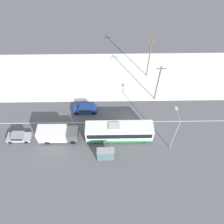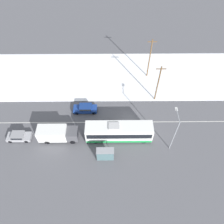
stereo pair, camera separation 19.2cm
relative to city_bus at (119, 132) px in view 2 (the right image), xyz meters
The scene contains 12 objects.
ground_plane 4.13m from the city_bus, 60.51° to the left, with size 120.00×120.00×0.00m, color #56565B.
snow_lot 16.29m from the city_bus, 83.45° to the left, with size 80.00×15.28×0.12m.
lane_marking_center 4.13m from the city_bus, 60.51° to the left, with size 60.00×0.12×0.00m.
city_bus is the anchor object (origin of this frame).
box_truck 10.53m from the city_bus, behind, with size 6.77×2.30×2.85m.
sedan_car 8.68m from the city_bus, 136.05° to the left, with size 4.48×1.80×1.49m.
parked_car_near_truck 17.36m from the city_bus, behind, with size 4.07×1.80×1.37m.
pedestrian_at_stop 3.77m from the city_bus, 122.63° to the right, with size 0.56×0.25×1.56m.
bus_shelter 4.79m from the city_bus, 118.58° to the right, with size 2.80×1.20×2.40m.
streetlamp 9.23m from the city_bus, 10.92° to the right, with size 0.36×2.93×7.57m.
utility_pole_roadside 11.91m from the city_bus, 50.12° to the left, with size 1.80×0.24×8.38m.
utility_pole_snowlot 17.47m from the city_bus, 67.30° to the left, with size 1.80×0.24×9.15m.
Camera 2 is at (-3.18, -23.73, 32.81)m, focal length 35.00 mm.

